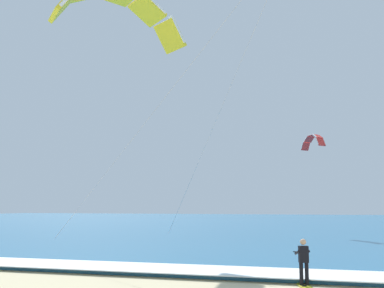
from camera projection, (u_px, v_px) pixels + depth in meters
name	position (u px, v px, depth m)	size (l,w,h in m)	color
sea	(326.00, 223.00, 74.09)	(200.00, 120.00, 0.20)	teal
surf_foam	(323.00, 275.00, 17.94)	(200.00, 2.89, 0.04)	white
surfboard	(304.00, 286.00, 16.58)	(0.88, 1.47, 0.09)	yellow
kitesurfer	(303.00, 260.00, 16.72)	(0.63, 0.63, 1.69)	black
kite_primary	(121.00, 7.00, 28.35)	(13.97, 10.78, 15.14)	yellow
kite_distant	(313.00, 140.00, 42.27)	(2.30, 3.60, 1.32)	red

